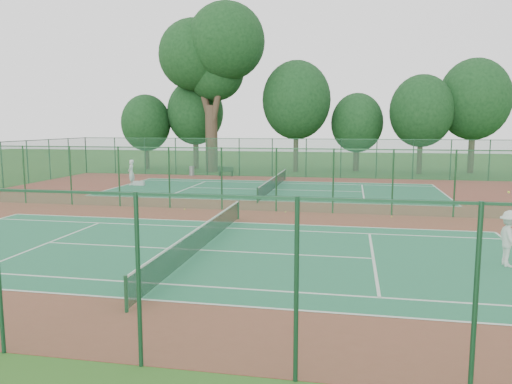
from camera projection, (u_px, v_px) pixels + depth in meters
ground at (249, 211)px, 27.72m from camera, size 120.00×120.00×0.00m
red_pad at (249, 210)px, 27.72m from camera, size 40.00×36.00×0.01m
court_near at (201, 250)px, 18.96m from camera, size 23.77×10.97×0.01m
court_far at (274, 190)px, 36.47m from camera, size 23.77×10.97×0.01m
fence_north at (289, 158)px, 44.99m from camera, size 40.00×0.09×3.50m
fence_south at (66, 276)px, 9.96m from camera, size 40.00×0.09×3.50m
fence_divider at (249, 179)px, 27.48m from camera, size 40.00×0.09×3.50m
tennis_net_near at (201, 237)px, 18.88m from camera, size 0.10×12.90×0.97m
tennis_net_far at (274, 182)px, 36.40m from camera, size 0.10×12.90×0.97m
player_near at (510, 239)px, 16.70m from camera, size 0.78×1.27×1.90m
player_far at (131, 172)px, 39.02m from camera, size 0.56×0.78×1.99m
trash_bin at (192, 171)px, 46.48m from camera, size 0.59×0.59×0.87m
bench at (226, 171)px, 45.79m from camera, size 1.45×0.42×0.89m
kit_bag at (139, 183)px, 38.98m from camera, size 0.91×0.36×0.34m
stray_ball_a at (286, 212)px, 27.08m from camera, size 0.07×0.07×0.07m
stray_ball_b at (392, 217)px, 25.66m from camera, size 0.07×0.07×0.07m
stray_ball_c at (185, 209)px, 27.92m from camera, size 0.07×0.07×0.07m
big_tree at (212, 53)px, 49.02m from camera, size 10.73×7.85×16.48m
evergreen_row at (301, 171)px, 51.22m from camera, size 39.00×5.00×12.00m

